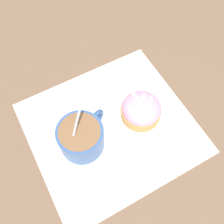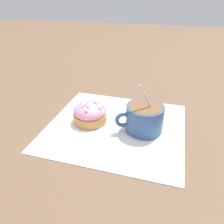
# 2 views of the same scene
# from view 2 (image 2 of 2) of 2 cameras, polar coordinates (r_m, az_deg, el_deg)

# --- Properties ---
(ground_plane) EXTENTS (3.00, 3.00, 0.00)m
(ground_plane) POSITION_cam_2_polar(r_m,az_deg,el_deg) (0.52, 0.99, -3.81)
(ground_plane) COLOR brown
(paper_napkin) EXTENTS (0.33, 0.31, 0.00)m
(paper_napkin) POSITION_cam_2_polar(r_m,az_deg,el_deg) (0.52, 1.00, -3.67)
(paper_napkin) COLOR white
(paper_napkin) RESTS_ON ground_plane
(coffee_cup) EXTENTS (0.11, 0.08, 0.12)m
(coffee_cup) POSITION_cam_2_polar(r_m,az_deg,el_deg) (0.49, 8.33, -1.55)
(coffee_cup) COLOR #335184
(coffee_cup) RESTS_ON paper_napkin
(frosted_pastry) EXTENTS (0.08, 0.08, 0.05)m
(frosted_pastry) POSITION_cam_2_polar(r_m,az_deg,el_deg) (0.53, -5.77, -0.25)
(frosted_pastry) COLOR #C18442
(frosted_pastry) RESTS_ON paper_napkin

